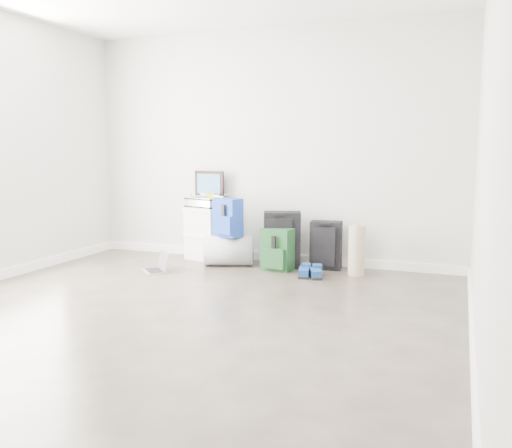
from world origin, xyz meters
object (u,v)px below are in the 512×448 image
at_px(carry_on, 326,245).
at_px(duffel_bag, 229,251).
at_px(briefcase, 206,202).
at_px(laptop, 158,267).
at_px(large_suitcase, 282,240).
at_px(boxes_stack, 206,233).

bearing_deg(carry_on, duffel_bag, -175.32).
distance_m(briefcase, laptop, 1.04).
height_order(briefcase, large_suitcase, briefcase).
bearing_deg(duffel_bag, boxes_stack, 130.48).
relative_size(boxes_stack, laptop, 1.69).
bearing_deg(large_suitcase, briefcase, 154.14).
bearing_deg(briefcase, laptop, -85.94).
height_order(carry_on, laptop, carry_on).
bearing_deg(large_suitcase, laptop, -169.35).
distance_m(boxes_stack, briefcase, 0.37).
relative_size(briefcase, carry_on, 0.79).
bearing_deg(duffel_bag, large_suitcase, -8.69).
bearing_deg(briefcase, boxes_stack, 17.96).
distance_m(duffel_bag, large_suitcase, 0.63).
bearing_deg(briefcase, duffel_bag, -12.53).
distance_m(large_suitcase, carry_on, 0.49).
distance_m(boxes_stack, duffel_bag, 0.49).
relative_size(boxes_stack, carry_on, 1.18).
bearing_deg(boxes_stack, laptop, -89.43).
height_order(duffel_bag, large_suitcase, large_suitcase).
relative_size(briefcase, duffel_bag, 0.76).
xyz_separation_m(briefcase, laptop, (-0.20, -0.80, -0.64)).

